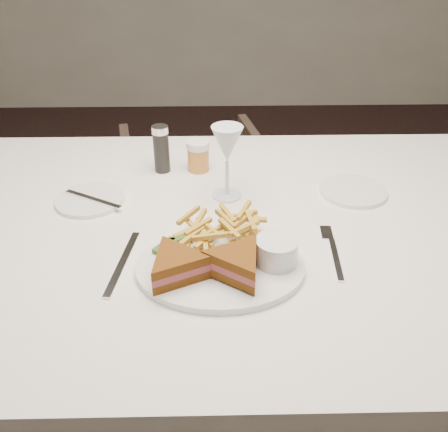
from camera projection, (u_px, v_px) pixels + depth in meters
name	position (u px, v px, depth m)	size (l,w,h in m)	color
ground	(222.00, 348.00, 1.77)	(5.00, 5.00, 0.00)	black
table	(224.00, 345.00, 1.29)	(1.44, 0.96, 0.75)	white
chair_far	(196.00, 192.00, 2.12)	(0.58, 0.54, 0.60)	#4B3A2E
table_setting	(217.00, 224.00, 1.01)	(0.78, 0.59, 0.18)	white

